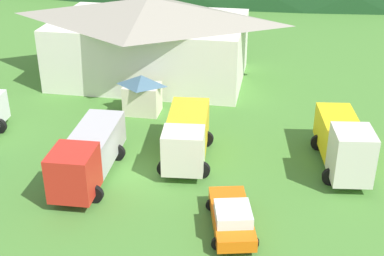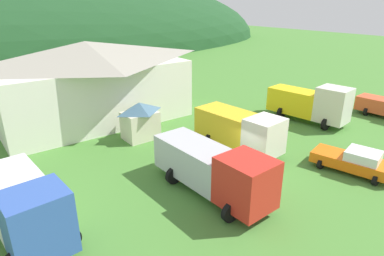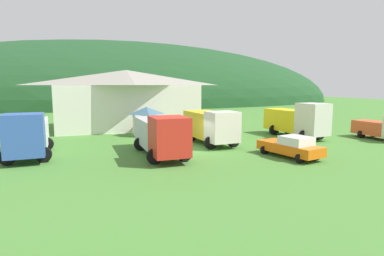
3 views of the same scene
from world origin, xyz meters
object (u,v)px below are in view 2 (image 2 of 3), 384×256
Objects in this scene: crane_truck_red at (215,169)px; service_pickup_orange at (354,161)px; heavy_rig_striped at (240,129)px; box_truck_blue at (25,205)px; play_shed_cream at (140,120)px; flatbed_truck_yellow at (312,103)px; traffic_cone_near_pickup at (180,181)px; depot_building at (89,80)px.

crane_truck_red is 9.89m from service_pickup_orange.
crane_truck_red is at bearing -63.02° from heavy_rig_striped.
box_truck_blue reaches higher than crane_truck_red.
box_truck_blue is at bearing -91.96° from heavy_rig_striped.
play_shed_cream is 10.15m from crane_truck_red.
heavy_rig_striped is 9.91m from flatbed_truck_yellow.
crane_truck_red is (-0.74, -10.13, 0.13)m from play_shed_cream.
box_truck_blue is 13.30× the size of traffic_cone_near_pickup.
flatbed_truck_yellow is 16.28m from traffic_cone_near_pickup.
flatbed_truck_yellow is 9.83m from service_pickup_orange.
box_truck_blue is at bearing 179.00° from traffic_cone_near_pickup.
play_shed_cream is 5.62× the size of traffic_cone_near_pickup.
box_truck_blue reaches higher than heavy_rig_striped.
depot_building is 3.34× the size of service_pickup_orange.
depot_building is 15.46m from heavy_rig_striped.
depot_building is 2.42× the size of box_truck_blue.
play_shed_cream is 0.44× the size of heavy_rig_striped.
crane_truck_red reaches higher than play_shed_cream.
heavy_rig_striped is (5.48, 3.44, 0.03)m from crane_truck_red.
play_shed_cream is 0.41× the size of flatbed_truck_yellow.
flatbed_truck_yellow is 1.43× the size of service_pickup_orange.
heavy_rig_striped is 6.52m from traffic_cone_near_pickup.
depot_building is 2.51× the size of heavy_rig_striped.
traffic_cone_near_pickup is at bearing -100.80° from play_shed_cream.
depot_building is at bearing 144.88° from box_truck_blue.
depot_building is 2.14× the size of crane_truck_red.
box_truck_blue is 19.74m from service_pickup_orange.
traffic_cone_near_pickup is (-0.73, 2.45, -1.73)m from crane_truck_red.
play_shed_cream is at bearing -120.01° from flatbed_truck_yellow.
service_pickup_orange is at bearing 22.78° from heavy_rig_striped.
box_truck_blue is at bearing -121.47° from service_pickup_orange.
crane_truck_red is 15.04× the size of traffic_cone_near_pickup.
heavy_rig_striped reaches higher than traffic_cone_near_pickup.
crane_truck_red reaches higher than traffic_cone_near_pickup.
depot_building is at bearing 179.45° from crane_truck_red.
box_truck_blue is 24.95m from flatbed_truck_yellow.
heavy_rig_striped is 1.33× the size of service_pickup_orange.
depot_building is 20.93m from flatbed_truck_yellow.
service_pickup_orange is at bearing -65.48° from depot_building.
traffic_cone_near_pickup is (-16.10, -1.56, -1.87)m from flatbed_truck_yellow.
crane_truck_red is at bearing -94.17° from play_shed_cream.
flatbed_truck_yellow is at bearing -22.68° from play_shed_cream.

